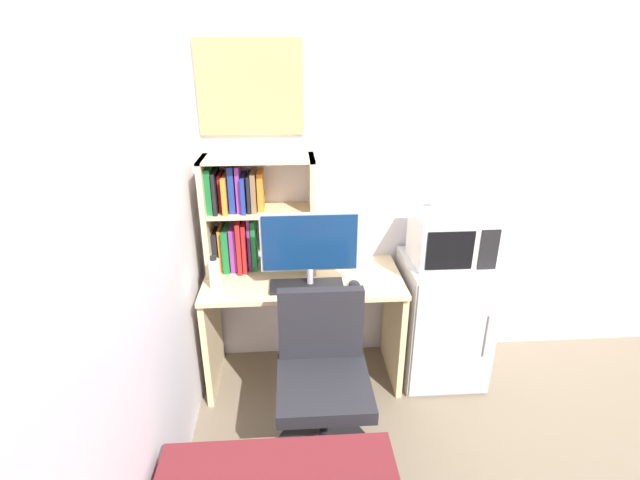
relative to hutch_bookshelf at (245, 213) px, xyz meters
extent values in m
cube|color=silver|center=(1.69, 0.14, 0.21)|extent=(6.40, 0.04, 2.60)
cube|color=silver|center=(-0.33, -1.48, 0.21)|extent=(0.04, 4.40, 2.60)
cube|color=beige|center=(0.34, -0.15, -0.37)|extent=(1.18, 0.56, 0.03)
cube|color=beige|center=(-0.24, -0.15, -0.74)|extent=(0.04, 0.50, 0.71)
cube|color=beige|center=(0.91, -0.15, -0.74)|extent=(0.04, 0.50, 0.71)
cube|color=beige|center=(-0.22, -0.01, -0.01)|extent=(0.03, 0.27, 0.70)
cube|color=beige|center=(0.40, -0.01, -0.01)|extent=(0.03, 0.27, 0.70)
cube|color=beige|center=(0.09, -0.01, 0.33)|extent=(0.65, 0.27, 0.01)
cube|color=beige|center=(0.09, -0.01, 0.02)|extent=(0.59, 0.27, 0.01)
cube|color=black|center=(-0.19, 0.02, -0.24)|extent=(0.03, 0.18, 0.24)
cube|color=orange|center=(-0.16, 0.02, -0.23)|extent=(0.02, 0.17, 0.27)
cube|color=#197233|center=(-0.13, 0.01, -0.23)|extent=(0.04, 0.20, 0.27)
cube|color=purple|center=(-0.08, 0.01, -0.22)|extent=(0.04, 0.18, 0.27)
cube|color=#B21E1E|center=(-0.04, 0.00, -0.20)|extent=(0.03, 0.23, 0.32)
cube|color=#B21E1E|center=(-0.01, 0.01, -0.21)|extent=(0.02, 0.21, 0.31)
cube|color=purple|center=(0.01, 0.02, -0.19)|extent=(0.02, 0.16, 0.34)
cube|color=#197233|center=(0.04, 0.02, -0.20)|extent=(0.03, 0.17, 0.32)
cube|color=#197233|center=(-0.19, 0.00, 0.16)|extent=(0.03, 0.21, 0.26)
cube|color=black|center=(-0.16, 0.00, 0.14)|extent=(0.02, 0.23, 0.24)
cube|color=#B21E1E|center=(-0.13, 0.02, 0.13)|extent=(0.02, 0.17, 0.22)
cube|color=orange|center=(-0.10, 0.00, 0.13)|extent=(0.03, 0.23, 0.21)
cube|color=navy|center=(-0.06, 0.01, 0.16)|extent=(0.03, 0.19, 0.27)
cube|color=purple|center=(-0.03, 0.01, 0.16)|extent=(0.02, 0.19, 0.27)
cube|color=navy|center=(0.00, 0.00, 0.13)|extent=(0.02, 0.23, 0.21)
cube|color=black|center=(0.03, 0.01, 0.13)|extent=(0.02, 0.20, 0.21)
cube|color=brown|center=(0.06, 0.01, 0.14)|extent=(0.03, 0.20, 0.23)
cube|color=orange|center=(0.10, 0.02, 0.14)|extent=(0.03, 0.17, 0.23)
cylinder|color=#B7B7BC|center=(0.37, -0.27, -0.35)|extent=(0.18, 0.18, 0.02)
cylinder|color=#B7B7BC|center=(0.37, -0.27, -0.29)|extent=(0.04, 0.04, 0.10)
cube|color=#B7B7BC|center=(0.37, -0.26, -0.08)|extent=(0.55, 0.01, 0.35)
cube|color=navy|center=(0.37, -0.27, -0.08)|extent=(0.53, 0.02, 0.32)
cube|color=black|center=(0.35, -0.29, -0.35)|extent=(0.42, 0.16, 0.02)
ellipsoid|color=black|center=(0.63, -0.30, -0.34)|extent=(0.07, 0.10, 0.03)
cylinder|color=silver|center=(-0.17, -0.26, -0.27)|extent=(0.07, 0.07, 0.18)
cylinder|color=black|center=(-0.17, -0.26, -0.17)|extent=(0.04, 0.04, 0.02)
cube|color=silver|center=(1.22, -0.14, -0.69)|extent=(0.52, 0.51, 0.80)
cube|color=silver|center=(1.22, -0.41, -0.69)|extent=(0.50, 0.01, 0.77)
cylinder|color=#B2B2B7|center=(1.40, -0.42, -0.65)|extent=(0.01, 0.01, 0.28)
cube|color=silver|center=(1.22, -0.14, -0.14)|extent=(0.45, 0.34, 0.30)
cube|color=black|center=(1.16, -0.32, -0.14)|extent=(0.27, 0.01, 0.23)
cube|color=black|center=(1.38, -0.32, -0.14)|extent=(0.11, 0.01, 0.24)
cylinder|color=silver|center=(1.29, -0.14, 0.02)|extent=(0.11, 0.11, 0.01)
cylinder|color=silver|center=(1.29, -0.14, 0.06)|extent=(0.02, 0.02, 0.07)
cylinder|color=silver|center=(1.29, -0.15, 0.19)|extent=(0.20, 0.03, 0.20)
cylinder|color=black|center=(0.41, -0.81, -1.07)|extent=(0.53, 0.53, 0.04)
cylinder|color=black|center=(0.41, -0.81, -0.86)|extent=(0.04, 0.04, 0.42)
cube|color=#232328|center=(0.41, -0.81, -0.63)|extent=(0.46, 0.46, 0.07)
cube|color=#232328|center=(0.41, -0.60, -0.40)|extent=(0.44, 0.06, 0.39)
cube|color=tan|center=(0.06, 0.11, 0.71)|extent=(0.60, 0.02, 0.52)
camera|label=1|loc=(0.27, -2.59, 0.90)|focal=25.54mm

